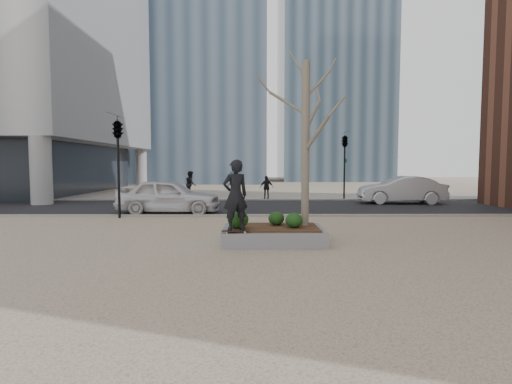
{
  "coord_description": "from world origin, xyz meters",
  "views": [
    {
      "loc": [
        0.38,
        -11.94,
        2.38
      ],
      "look_at": [
        0.5,
        2.0,
        1.4
      ],
      "focal_mm": 28.0,
      "sensor_mm": 36.0,
      "label": 1
    }
  ],
  "objects_px": {
    "police_car": "(169,196)",
    "planter": "(273,235)",
    "skateboard": "(235,232)",
    "skateboarder": "(235,195)"
  },
  "relations": [
    {
      "from": "skateboarder",
      "to": "police_car",
      "type": "bearing_deg",
      "value": -88.03
    },
    {
      "from": "planter",
      "to": "skateboard",
      "type": "height_order",
      "value": "skateboard"
    },
    {
      "from": "planter",
      "to": "skateboard",
      "type": "xyz_separation_m",
      "value": [
        -1.1,
        -0.88,
        0.26
      ]
    },
    {
      "from": "skateboard",
      "to": "police_car",
      "type": "relative_size",
      "value": 0.16
    },
    {
      "from": "skateboard",
      "to": "planter",
      "type": "bearing_deg",
      "value": 28.57
    },
    {
      "from": "planter",
      "to": "skateboard",
      "type": "distance_m",
      "value": 1.43
    },
    {
      "from": "skateboard",
      "to": "police_car",
      "type": "bearing_deg",
      "value": 103.82
    },
    {
      "from": "police_car",
      "to": "planter",
      "type": "bearing_deg",
      "value": -144.69
    },
    {
      "from": "planter",
      "to": "skateboarder",
      "type": "distance_m",
      "value": 1.91
    },
    {
      "from": "skateboard",
      "to": "skateboarder",
      "type": "distance_m",
      "value": 1.03
    }
  ]
}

